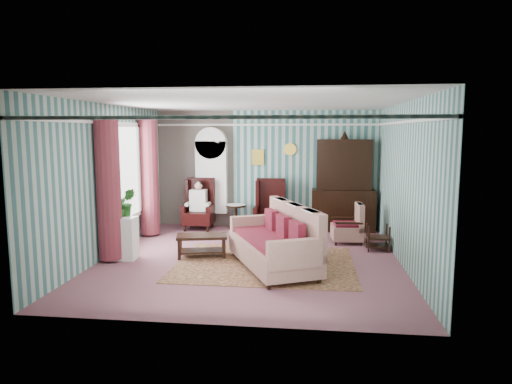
# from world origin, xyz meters

# --- Properties ---
(floor) EXTENTS (6.00, 6.00, 0.00)m
(floor) POSITION_xyz_m (0.00, 0.00, 0.00)
(floor) COLOR #824B57
(floor) RESTS_ON ground
(room_shell) EXTENTS (5.53, 6.02, 2.91)m
(room_shell) POSITION_xyz_m (-0.62, 0.18, 2.01)
(room_shell) COLOR #3B6C6C
(room_shell) RESTS_ON ground
(bookcase) EXTENTS (0.80, 0.28, 2.24)m
(bookcase) POSITION_xyz_m (-1.35, 2.84, 1.12)
(bookcase) COLOR silver
(bookcase) RESTS_ON floor
(dresser_hutch) EXTENTS (1.50, 0.56, 2.36)m
(dresser_hutch) POSITION_xyz_m (1.90, 2.72, 1.18)
(dresser_hutch) COLOR black
(dresser_hutch) RESTS_ON floor
(wingback_left) EXTENTS (0.76, 0.80, 1.25)m
(wingback_left) POSITION_xyz_m (-1.60, 2.45, 0.62)
(wingback_left) COLOR black
(wingback_left) RESTS_ON floor
(wingback_right) EXTENTS (0.76, 0.80, 1.25)m
(wingback_right) POSITION_xyz_m (0.15, 2.45, 0.62)
(wingback_right) COLOR black
(wingback_right) RESTS_ON floor
(seated_woman) EXTENTS (0.44, 0.40, 1.18)m
(seated_woman) POSITION_xyz_m (-1.60, 2.45, 0.59)
(seated_woman) COLOR silver
(seated_woman) RESTS_ON floor
(round_side_table) EXTENTS (0.50, 0.50, 0.60)m
(round_side_table) POSITION_xyz_m (-0.70, 2.60, 0.30)
(round_side_table) COLOR black
(round_side_table) RESTS_ON floor
(nest_table) EXTENTS (0.45, 0.38, 0.54)m
(nest_table) POSITION_xyz_m (2.47, 0.90, 0.27)
(nest_table) COLOR black
(nest_table) RESTS_ON floor
(plant_stand) EXTENTS (0.55, 0.35, 0.80)m
(plant_stand) POSITION_xyz_m (-2.40, -0.30, 0.40)
(plant_stand) COLOR silver
(plant_stand) RESTS_ON floor
(rug) EXTENTS (3.20, 2.60, 0.01)m
(rug) POSITION_xyz_m (0.30, -0.30, 0.01)
(rug) COLOR #521B24
(rug) RESTS_ON floor
(sofa) EXTENTS (1.80, 2.45, 1.05)m
(sofa) POSITION_xyz_m (0.46, -0.55, 0.53)
(sofa) COLOR #BFB694
(sofa) RESTS_ON floor
(floral_armchair) EXTENTS (0.81, 0.76, 0.86)m
(floral_armchair) POSITION_xyz_m (1.90, 1.50, 0.43)
(floral_armchair) COLOR beige
(floral_armchair) RESTS_ON floor
(coffee_table) EXTENTS (1.03, 0.69, 0.43)m
(coffee_table) POSITION_xyz_m (-0.94, 0.03, 0.21)
(coffee_table) COLOR black
(coffee_table) RESTS_ON floor
(potted_plant_a) EXTENTS (0.37, 0.33, 0.37)m
(potted_plant_a) POSITION_xyz_m (-2.50, -0.43, 0.99)
(potted_plant_a) COLOR #20581B
(potted_plant_a) RESTS_ON plant_stand
(potted_plant_b) EXTENTS (0.36, 0.33, 0.52)m
(potted_plant_b) POSITION_xyz_m (-2.32, -0.15, 1.06)
(potted_plant_b) COLOR #204716
(potted_plant_b) RESTS_ON plant_stand
(potted_plant_c) EXTENTS (0.25, 0.25, 0.36)m
(potted_plant_c) POSITION_xyz_m (-2.42, -0.21, 0.98)
(potted_plant_c) COLOR #174716
(potted_plant_c) RESTS_ON plant_stand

